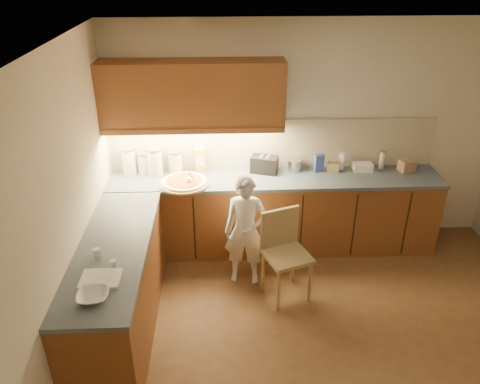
{
  "coord_description": "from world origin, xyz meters",
  "views": [
    {
      "loc": [
        -1.0,
        -3.04,
        3.21
      ],
      "look_at": [
        -0.8,
        1.2,
        1.0
      ],
      "focal_mm": 35.0,
      "sensor_mm": 36.0,
      "label": 1
    }
  ],
  "objects": [
    {
      "name": "l_counter",
      "position": [
        -0.92,
        1.25,
        0.46
      ],
      "size": [
        3.77,
        2.62,
        0.92
      ],
      "color": "brown",
      "rests_on": "ground"
    },
    {
      "name": "blue_box",
      "position": [
        0.14,
        1.84,
        1.02
      ],
      "size": [
        0.11,
        0.09,
        0.21
      ],
      "primitive_type": "cube",
      "rotation": [
        0.0,
        0.0,
        0.17
      ],
      "color": "#3749A6",
      "rests_on": "l_counter"
    },
    {
      "name": "canister_c",
      "position": [
        -1.73,
        1.82,
        1.09
      ],
      "size": [
        0.18,
        0.18,
        0.33
      ],
      "rotation": [
        0.0,
        0.0,
        0.27
      ],
      "color": "white",
      "rests_on": "l_counter"
    },
    {
      "name": "canister_b",
      "position": [
        -1.87,
        1.88,
        1.05
      ],
      "size": [
        0.14,
        0.14,
        0.25
      ],
      "rotation": [
        0.0,
        0.0,
        -0.2
      ],
      "color": "silver",
      "rests_on": "l_counter"
    },
    {
      "name": "backsplash",
      "position": [
        -0.38,
        1.99,
        1.21
      ],
      "size": [
        3.75,
        0.02,
        0.58
      ],
      "primitive_type": "cube",
      "color": "beige",
      "rests_on": "l_counter"
    },
    {
      "name": "tall_jar",
      "position": [
        0.89,
        1.89,
        1.03
      ],
      "size": [
        0.07,
        0.07,
        0.21
      ],
      "rotation": [
        0.0,
        0.0,
        -0.22
      ],
      "color": "white",
      "rests_on": "l_counter"
    },
    {
      "name": "card_box_a",
      "position": [
        0.31,
        1.84,
        0.97
      ],
      "size": [
        0.16,
        0.13,
        0.1
      ],
      "primitive_type": "cube",
      "rotation": [
        0.0,
        0.0,
        -0.27
      ],
      "color": "tan",
      "rests_on": "l_counter"
    },
    {
      "name": "mixing_bowl",
      "position": [
        -1.95,
        -0.31,
        0.95
      ],
      "size": [
        0.25,
        0.25,
        0.06
      ],
      "primitive_type": "imported",
      "rotation": [
        0.0,
        0.0,
        0.06
      ],
      "color": "white",
      "rests_on": "l_counter"
    },
    {
      "name": "spice_jar_b",
      "position": [
        -1.87,
        0.07,
        0.96
      ],
      "size": [
        0.06,
        0.06,
        0.07
      ],
      "primitive_type": "cylinder",
      "rotation": [
        0.0,
        0.0,
        -0.04
      ],
      "color": "silver",
      "rests_on": "l_counter"
    },
    {
      "name": "steel_pot",
      "position": [
        -0.13,
        1.88,
        0.99
      ],
      "size": [
        0.17,
        0.17,
        0.13
      ],
      "color": "#ABABB0",
      "rests_on": "l_counter"
    },
    {
      "name": "child",
      "position": [
        -0.75,
        1.06,
        0.61
      ],
      "size": [
        0.48,
        0.34,
        1.23
      ],
      "primitive_type": "imported",
      "rotation": [
        0.0,
        0.0,
        -0.11
      ],
      "color": "silver",
      "rests_on": "ground"
    },
    {
      "name": "white_bottle",
      "position": [
        0.41,
        1.89,
        1.02
      ],
      "size": [
        0.08,
        0.08,
        0.2
      ],
      "primitive_type": "cube",
      "rotation": [
        0.0,
        0.0,
        -0.38
      ],
      "color": "silver",
      "rests_on": "l_counter"
    },
    {
      "name": "card_box_b",
      "position": [
        1.16,
        1.8,
        0.99
      ],
      "size": [
        0.2,
        0.17,
        0.13
      ],
      "primitive_type": "cube",
      "rotation": [
        0.0,
        0.0,
        0.25
      ],
      "color": "tan",
      "rests_on": "l_counter"
    },
    {
      "name": "oil_jug",
      "position": [
        -1.23,
        1.89,
        1.08
      ],
      "size": [
        0.12,
        0.09,
        0.34
      ],
      "rotation": [
        0.0,
        0.0,
        0.1
      ],
      "color": "gold",
      "rests_on": "l_counter"
    },
    {
      "name": "pizza_on_board",
      "position": [
        -1.39,
        1.57,
        0.94
      ],
      "size": [
        0.55,
        0.55,
        0.22
      ],
      "rotation": [
        0.0,
        0.0,
        -0.44
      ],
      "color": "tan",
      "rests_on": "l_counter"
    },
    {
      "name": "dough_cloth",
      "position": [
        -1.95,
        -0.08,
        0.93
      ],
      "size": [
        0.31,
        0.24,
        0.02
      ],
      "primitive_type": "cube",
      "rotation": [
        0.0,
        0.0,
        0.0
      ],
      "color": "white",
      "rests_on": "l_counter"
    },
    {
      "name": "canister_d",
      "position": [
        -1.51,
        1.88,
        1.06
      ],
      "size": [
        0.17,
        0.17,
        0.27
      ],
      "rotation": [
        0.0,
        0.0,
        0.04
      ],
      "color": "silver",
      "rests_on": "l_counter"
    },
    {
      "name": "toaster",
      "position": [
        -0.49,
        1.84,
        1.02
      ],
      "size": [
        0.34,
        0.26,
        0.2
      ],
      "rotation": [
        0.0,
        0.0,
        -0.32
      ],
      "color": "black",
      "rests_on": "l_counter"
    },
    {
      "name": "wooden_chair",
      "position": [
        -0.37,
        0.85,
        0.54
      ],
      "size": [
        0.53,
        0.53,
        0.93
      ],
      "rotation": [
        0.0,
        0.0,
        0.35
      ],
      "color": "tan",
      "rests_on": "ground"
    },
    {
      "name": "spice_jar_a",
      "position": [
        -2.04,
        0.22,
        0.96
      ],
      "size": [
        0.08,
        0.08,
        0.08
      ],
      "primitive_type": "cylinder",
      "rotation": [
        0.0,
        0.0,
        0.21
      ],
      "color": "silver",
      "rests_on": "l_counter"
    },
    {
      "name": "room",
      "position": [
        0.0,
        0.0,
        1.68
      ],
      "size": [
        4.54,
        4.5,
        2.62
      ],
      "color": "brown",
      "rests_on": "ground"
    },
    {
      "name": "upper_cabinets",
      "position": [
        -1.27,
        1.82,
        1.85
      ],
      "size": [
        1.95,
        0.36,
        0.73
      ],
      "color": "brown",
      "rests_on": "ground"
    },
    {
      "name": "flat_pack",
      "position": [
        0.65,
        1.84,
        0.96
      ],
      "size": [
        0.23,
        0.16,
        0.09
      ],
      "primitive_type": "cube",
      "rotation": [
        0.0,
        0.0,
        -0.04
      ],
      "color": "white",
      "rests_on": "l_counter"
    },
    {
      "name": "canister_a",
      "position": [
        -2.03,
        1.86,
        1.08
      ],
      "size": [
        0.16,
        0.16,
        0.32
      ],
      "rotation": [
        0.0,
        0.0,
        0.24
      ],
      "color": "white",
      "rests_on": "l_counter"
    }
  ]
}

